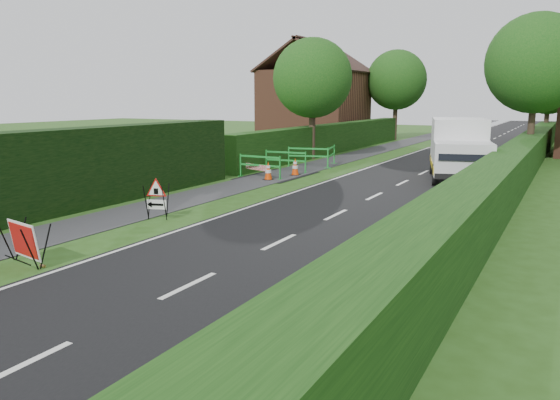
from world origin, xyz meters
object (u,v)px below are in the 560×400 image
at_px(red_rect_sign, 24,241).
at_px(works_van, 459,148).
at_px(hatchback_car, 464,142).
at_px(triangle_sign, 155,196).

height_order(red_rect_sign, works_van, works_van).
distance_m(red_rect_sign, hatchback_car, 29.95).
bearing_deg(works_van, red_rect_sign, -122.81).
relative_size(red_rect_sign, triangle_sign, 1.15).
xyz_separation_m(red_rect_sign, triangle_sign, (-0.48, 4.57, 0.18)).
distance_m(works_van, hatchback_car, 13.21).
bearing_deg(hatchback_car, red_rect_sign, -83.25).
bearing_deg(triangle_sign, hatchback_car, 63.25).
height_order(triangle_sign, works_van, works_van).
height_order(triangle_sign, hatchback_car, hatchback_car).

